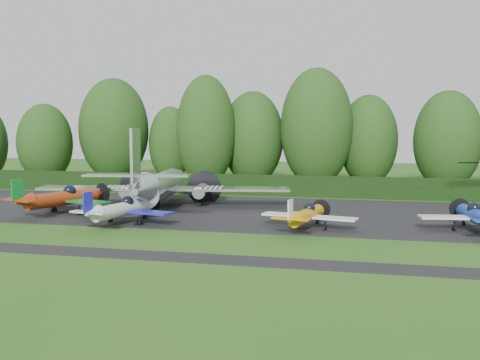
% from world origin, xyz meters
% --- Properties ---
extents(ground, '(160.00, 160.00, 0.00)m').
position_xyz_m(ground, '(0.00, 0.00, 0.00)').
color(ground, '#265417').
rests_on(ground, ground).
extents(apron, '(70.00, 18.00, 0.01)m').
position_xyz_m(apron, '(0.00, 10.00, 0.00)').
color(apron, black).
rests_on(apron, ground).
extents(taxiway_verge, '(70.00, 2.00, 0.00)m').
position_xyz_m(taxiway_verge, '(0.00, -6.00, 0.00)').
color(taxiway_verge, black).
rests_on(taxiway_verge, ground).
extents(hedgerow, '(90.00, 1.60, 2.00)m').
position_xyz_m(hedgerow, '(0.00, 21.00, 0.00)').
color(hedgerow, black).
rests_on(hedgerow, ground).
extents(transport_plane, '(21.42, 16.43, 6.86)m').
position_xyz_m(transport_plane, '(-7.56, 9.85, 1.91)').
color(transport_plane, silver).
rests_on(transport_plane, ground).
extents(light_plane_red, '(8.01, 8.42, 3.08)m').
position_xyz_m(light_plane_red, '(-13.69, 5.27, 1.28)').
color(light_plane_red, maroon).
rests_on(light_plane_red, ground).
extents(light_plane_white, '(6.98, 7.34, 2.68)m').
position_xyz_m(light_plane_white, '(-7.21, 2.04, 1.12)').
color(light_plane_white, silver).
rests_on(light_plane_white, ground).
extents(light_plane_orange, '(6.28, 6.60, 2.41)m').
position_xyz_m(light_plane_orange, '(5.29, 2.96, 1.00)').
color(light_plane_orange, '#C57D0B').
rests_on(light_plane_orange, ground).
extents(light_plane_blue, '(6.79, 7.14, 2.61)m').
position_xyz_m(light_plane_blue, '(15.85, 4.41, 1.09)').
color(light_plane_blue, navy).
rests_on(light_plane_blue, ground).
extents(tree_0, '(6.80, 6.80, 10.68)m').
position_xyz_m(tree_0, '(9.33, 33.20, 5.33)').
color(tree_0, black).
rests_on(tree_0, ground).
extents(tree_1, '(7.40, 7.40, 11.15)m').
position_xyz_m(tree_1, '(-4.13, 31.22, 5.57)').
color(tree_1, black).
rests_on(tree_1, ground).
extents(tree_2, '(8.27, 8.27, 13.63)m').
position_xyz_m(tree_2, '(3.49, 30.48, 6.81)').
color(tree_2, black).
rests_on(tree_2, ground).
extents(tree_6, '(8.85, 8.85, 13.16)m').
position_xyz_m(tree_6, '(-22.47, 32.02, 6.57)').
color(tree_6, black).
rests_on(tree_6, ground).
extents(tree_7, '(6.74, 6.74, 12.81)m').
position_xyz_m(tree_7, '(-8.83, 27.50, 6.39)').
color(tree_7, black).
rests_on(tree_7, ground).
extents(tree_9, '(5.59, 5.59, 9.59)m').
position_xyz_m(tree_9, '(-15.43, 33.63, 4.78)').
color(tree_9, black).
rests_on(tree_9, ground).
extents(tree_10, '(6.74, 6.74, 9.81)m').
position_xyz_m(tree_10, '(-29.91, 28.04, 4.89)').
color(tree_10, black).
rests_on(tree_10, ground).
extents(tree_11, '(7.18, 7.18, 10.83)m').
position_xyz_m(tree_11, '(17.65, 30.16, 5.40)').
color(tree_11, black).
rests_on(tree_11, ground).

